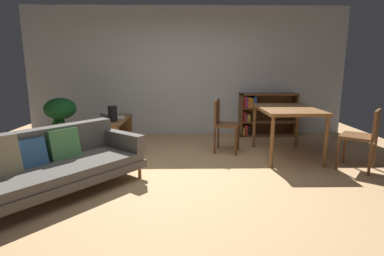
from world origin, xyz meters
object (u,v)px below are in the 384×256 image
object	(u,v)px
fabric_couch	(52,162)
dining_chair_far	(223,122)
dining_table	(287,113)
potted_floor_plant	(60,113)
media_console	(116,135)
dining_chair_near	(364,135)
open_laptop	(114,117)
desk_speaker	(113,114)
bookshelf	(263,114)

from	to	relation	value
fabric_couch	dining_chair_far	world-z (taller)	dining_chair_far
dining_table	dining_chair_far	xyz separation A→B (m)	(-1.00, 0.28, -0.20)
potted_floor_plant	dining_table	xyz separation A→B (m)	(3.87, -0.51, 0.07)
media_console	dining_table	size ratio (longest dim) A/B	0.94
media_console	dining_chair_near	distance (m)	3.94
media_console	open_laptop	world-z (taller)	open_laptop
open_laptop	dining_chair_far	xyz separation A→B (m)	(1.93, -0.23, -0.06)
media_console	dining_chair_near	size ratio (longest dim) A/B	1.35
fabric_couch	dining_table	bearing A→B (deg)	23.70
desk_speaker	dining_chair_near	distance (m)	3.84
open_laptop	dining_chair_far	bearing A→B (deg)	-6.66
dining_table	desk_speaker	bearing A→B (deg)	176.72
open_laptop	bookshelf	distance (m)	3.15
dining_table	potted_floor_plant	bearing A→B (deg)	172.54
fabric_couch	dining_table	distance (m)	3.53
dining_table	dining_chair_near	distance (m)	1.14
media_console	desk_speaker	xyz separation A→B (m)	(0.03, -0.24, 0.42)
potted_floor_plant	dining_chair_near	size ratio (longest dim) A/B	1.05
dining_chair_far	bookshelf	size ratio (longest dim) A/B	0.77
dining_table	dining_chair_near	xyz separation A→B (m)	(0.87, -0.71, -0.21)
bookshelf	dining_table	bearing A→B (deg)	-90.87
desk_speaker	bookshelf	world-z (taller)	bookshelf
desk_speaker	dining_table	xyz separation A→B (m)	(2.86, -0.16, 0.03)
potted_floor_plant	dining_table	bearing A→B (deg)	-7.46
dining_chair_near	fabric_couch	bearing A→B (deg)	-170.23
dining_chair_near	dining_chair_far	bearing A→B (deg)	152.34
media_console	open_laptop	bearing A→B (deg)	112.30
open_laptop	desk_speaker	world-z (taller)	desk_speaker
media_console	desk_speaker	size ratio (longest dim) A/B	4.69
dining_table	dining_chair_near	bearing A→B (deg)	-38.93
dining_chair_near	bookshelf	size ratio (longest dim) A/B	0.74
open_laptop	dining_table	xyz separation A→B (m)	(2.93, -0.50, 0.14)
open_laptop	dining_chair_near	world-z (taller)	dining_chair_near
media_console	dining_chair_far	world-z (taller)	dining_chair_far
dining_chair_far	dining_chair_near	bearing A→B (deg)	-27.66
fabric_couch	potted_floor_plant	xyz separation A→B (m)	(-0.66, 1.92, 0.29)
bookshelf	media_console	bearing A→B (deg)	-157.94
dining_table	fabric_couch	bearing A→B (deg)	-156.30
potted_floor_plant	dining_table	distance (m)	3.90
media_console	dining_table	world-z (taller)	dining_table
open_laptop	dining_chair_far	world-z (taller)	dining_chair_far
potted_floor_plant	media_console	bearing A→B (deg)	-5.77
open_laptop	potted_floor_plant	xyz separation A→B (m)	(-0.94, 0.00, 0.07)
fabric_couch	desk_speaker	world-z (taller)	desk_speaker
media_console	dining_table	xyz separation A→B (m)	(2.89, -0.41, 0.45)
open_laptop	dining_chair_far	distance (m)	1.94
potted_floor_plant	dining_chair_near	xyz separation A→B (m)	(4.74, -1.21, -0.13)
open_laptop	bookshelf	size ratio (longest dim) A/B	0.39
dining_chair_near	bookshelf	xyz separation A→B (m)	(-0.85, 2.30, -0.06)
potted_floor_plant	dining_chair_near	world-z (taller)	potted_floor_plant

